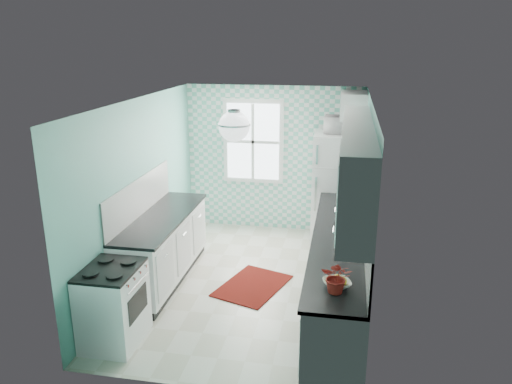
% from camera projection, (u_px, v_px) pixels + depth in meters
% --- Properties ---
extents(floor, '(3.00, 4.40, 0.02)m').
position_uv_depth(floor, '(249.00, 284.00, 6.89)').
color(floor, silver).
rests_on(floor, ground).
extents(ceiling, '(3.00, 4.40, 0.02)m').
position_uv_depth(ceiling, '(248.00, 100.00, 6.15)').
color(ceiling, white).
rests_on(ceiling, wall_back).
extents(wall_back, '(3.00, 0.02, 2.50)m').
position_uv_depth(wall_back, '(274.00, 159.00, 8.59)').
color(wall_back, '#62AEA0').
rests_on(wall_back, floor).
extents(wall_front, '(3.00, 0.02, 2.50)m').
position_uv_depth(wall_front, '(201.00, 272.00, 4.44)').
color(wall_front, '#62AEA0').
rests_on(wall_front, floor).
extents(wall_left, '(0.02, 4.40, 2.50)m').
position_uv_depth(wall_left, '(140.00, 191.00, 6.78)').
color(wall_left, '#62AEA0').
rests_on(wall_left, floor).
extents(wall_right, '(0.02, 4.40, 2.50)m').
position_uv_depth(wall_right, '(367.00, 204.00, 6.26)').
color(wall_right, '#62AEA0').
rests_on(wall_right, floor).
extents(accent_wall, '(3.00, 0.01, 2.50)m').
position_uv_depth(accent_wall, '(273.00, 159.00, 8.57)').
color(accent_wall, '#6AC5AD').
rests_on(accent_wall, wall_back).
extents(window, '(1.04, 0.05, 1.44)m').
position_uv_depth(window, '(253.00, 142.00, 8.52)').
color(window, white).
rests_on(window, wall_back).
extents(backsplash_right, '(0.02, 3.60, 0.51)m').
position_uv_depth(backsplash_right, '(365.00, 219.00, 5.90)').
color(backsplash_right, white).
rests_on(backsplash_right, wall_right).
extents(backsplash_left, '(0.02, 2.15, 0.51)m').
position_uv_depth(backsplash_left, '(140.00, 197.00, 6.72)').
color(backsplash_left, white).
rests_on(backsplash_left, wall_left).
extents(upper_cabinets_right, '(0.33, 3.20, 0.90)m').
position_uv_depth(upper_cabinets_right, '(356.00, 165.00, 5.53)').
color(upper_cabinets_right, silver).
rests_on(upper_cabinets_right, wall_right).
extents(upper_cabinet_fridge, '(0.40, 0.74, 0.40)m').
position_uv_depth(upper_cabinet_fridge, '(354.00, 105.00, 7.72)').
color(upper_cabinet_fridge, silver).
rests_on(upper_cabinet_fridge, wall_right).
extents(ceiling_light, '(0.34, 0.34, 0.35)m').
position_uv_depth(ceiling_light, '(234.00, 126.00, 5.45)').
color(ceiling_light, silver).
rests_on(ceiling_light, ceiling).
extents(base_cabinets_right, '(0.60, 3.60, 0.90)m').
position_uv_depth(base_cabinets_right, '(338.00, 274.00, 6.17)').
color(base_cabinets_right, white).
rests_on(base_cabinets_right, floor).
extents(countertop_right, '(0.63, 3.60, 0.04)m').
position_uv_depth(countertop_right, '(338.00, 239.00, 6.03)').
color(countertop_right, black).
rests_on(countertop_right, base_cabinets_right).
extents(base_cabinets_left, '(0.60, 2.15, 0.90)m').
position_uv_depth(base_cabinets_left, '(163.00, 249.00, 6.89)').
color(base_cabinets_left, white).
rests_on(base_cabinets_left, floor).
extents(countertop_left, '(0.63, 2.15, 0.04)m').
position_uv_depth(countertop_left, '(162.00, 217.00, 6.75)').
color(countertop_left, black).
rests_on(countertop_left, base_cabinets_left).
extents(fridge, '(0.79, 0.78, 1.81)m').
position_uv_depth(fridge, '(337.00, 188.00, 8.13)').
color(fridge, white).
rests_on(fridge, floor).
extents(stove, '(0.58, 0.72, 0.87)m').
position_uv_depth(stove, '(113.00, 304.00, 5.45)').
color(stove, silver).
rests_on(stove, floor).
extents(sink, '(0.53, 0.44, 0.53)m').
position_uv_depth(sink, '(342.00, 211.00, 6.96)').
color(sink, silver).
rests_on(sink, countertop_right).
extents(rug, '(1.03, 1.23, 0.02)m').
position_uv_depth(rug, '(253.00, 286.00, 6.81)').
color(rug, maroon).
rests_on(rug, floor).
extents(dish_towel, '(0.10, 0.21, 0.33)m').
position_uv_depth(dish_towel, '(319.00, 233.00, 7.40)').
color(dish_towel, '#56B6A4').
rests_on(dish_towel, base_cabinets_right).
extents(fruit_bowl, '(0.34, 0.34, 0.07)m').
position_uv_depth(fruit_bowl, '(337.00, 284.00, 4.82)').
color(fruit_bowl, white).
rests_on(fruit_bowl, countertop_right).
extents(potted_plant, '(0.32, 0.28, 0.32)m').
position_uv_depth(potted_plant, '(337.00, 277.00, 4.67)').
color(potted_plant, red).
rests_on(potted_plant, countertop_right).
extents(soap_bottle, '(0.10, 0.11, 0.21)m').
position_uv_depth(soap_bottle, '(346.00, 196.00, 7.26)').
color(soap_bottle, '#8BB4BE').
rests_on(soap_bottle, countertop_right).
extents(microwave, '(0.51, 0.36, 0.27)m').
position_uv_depth(microwave, '(340.00, 125.00, 7.82)').
color(microwave, white).
rests_on(microwave, fridge).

